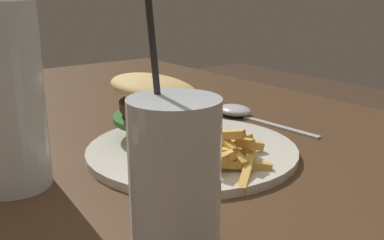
{
  "coord_description": "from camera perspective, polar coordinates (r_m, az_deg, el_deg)",
  "views": [
    {
      "loc": [
        -0.38,
        0.13,
        0.96
      ],
      "look_at": [
        0.04,
        -0.19,
        0.8
      ],
      "focal_mm": 42.0,
      "sensor_mm": 36.0,
      "label": 1
    }
  ],
  "objects": [
    {
      "name": "juice_glass",
      "position": [
        0.34,
        -2.19,
        -8.22
      ],
      "size": [
        0.07,
        0.07,
        0.21
      ],
      "color": "silver",
      "rests_on": "dining_table"
    },
    {
      "name": "beer_glass",
      "position": [
        0.49,
        -22.6,
        1.97
      ],
      "size": [
        0.08,
        0.08,
        0.19
      ],
      "color": "silver",
      "rests_on": "dining_table"
    },
    {
      "name": "spoon",
      "position": [
        0.73,
        5.8,
        1.1
      ],
      "size": [
        0.19,
        0.05,
        0.02
      ],
      "rotation": [
        0.0,
        0.0,
        0.07
      ],
      "color": "silver",
      "rests_on": "dining_table"
    },
    {
      "name": "meal_plate_near",
      "position": [
        0.57,
        -2.19,
        -0.37
      ],
      "size": [
        0.27,
        0.26,
        0.1
      ],
      "color": "silver",
      "rests_on": "dining_table"
    }
  ]
}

